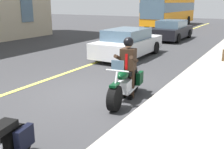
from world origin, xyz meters
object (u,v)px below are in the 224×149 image
at_px(rider_main, 128,62).
at_px(car_silver, 172,30).
at_px(car_dark, 128,43).
at_px(motorcycle_main, 126,84).
at_px(bus_near, 170,9).

distance_m(rider_main, car_silver, 12.68).
bearing_deg(car_dark, rider_main, 26.47).
xyz_separation_m(motorcycle_main, rider_main, (-0.19, -0.03, 0.58)).
bearing_deg(motorcycle_main, car_silver, -167.94).
height_order(motorcycle_main, car_dark, car_dark).
distance_m(rider_main, car_dark, 5.83).
bearing_deg(car_dark, car_silver, -179.47).
relative_size(rider_main, car_silver, 0.38).
height_order(car_silver, car_dark, same).
bearing_deg(car_dark, bus_near, -168.25).
height_order(rider_main, car_silver, rider_main).
xyz_separation_m(rider_main, car_dark, (-5.21, -2.59, -0.35)).
relative_size(motorcycle_main, car_silver, 0.48).
xyz_separation_m(motorcycle_main, car_silver, (-12.58, -2.69, 0.24)).
xyz_separation_m(rider_main, bus_near, (-22.96, -6.29, 0.84)).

